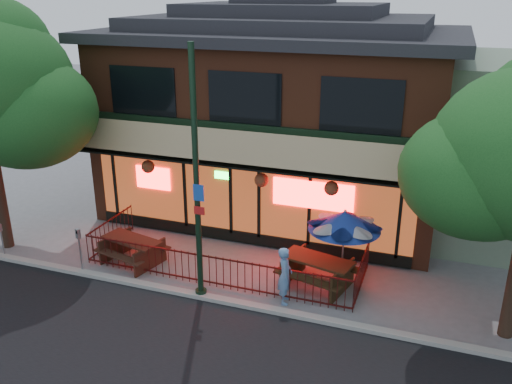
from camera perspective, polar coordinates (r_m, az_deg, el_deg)
ground at (r=16.04m, az=-5.17°, el=-10.12°), size 80.00×80.00×0.00m
curb at (r=15.62m, az=-5.95°, el=-10.80°), size 80.00×0.25×0.12m
restaurant_building at (r=20.84m, az=2.69°, el=9.42°), size 12.96×9.49×8.05m
patio_fence at (r=16.13m, az=-4.50°, el=-7.34°), size 8.44×2.62×1.00m
street_light at (r=14.34m, az=-6.23°, el=-0.03°), size 0.43×0.32×7.00m
picnic_table_left at (r=17.58m, az=-12.89°, el=-5.66°), size 2.22×1.88×0.83m
picnic_table_right at (r=15.96m, az=6.47°, el=-7.96°), size 2.37×2.02×0.88m
patio_umbrella at (r=15.54m, az=9.32°, el=-3.02°), size 2.07×2.07×2.36m
pedestrian at (r=14.99m, az=3.07°, el=-8.76°), size 0.56×0.70×1.66m
parking_meter_near at (r=17.20m, az=-18.12°, el=-5.17°), size 0.16×0.15×1.46m
parking_meter_far at (r=19.17m, az=-25.24°, el=-4.12°), size 0.12×0.10×1.18m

